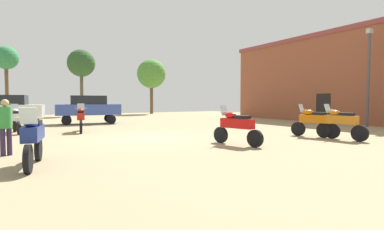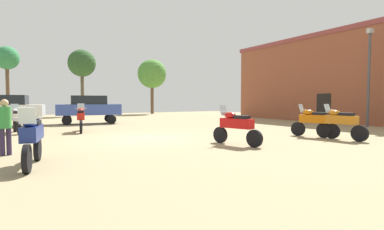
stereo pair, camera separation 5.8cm
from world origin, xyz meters
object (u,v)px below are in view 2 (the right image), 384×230
Objects in this scene: car_1 at (6,108)px; lamp_post at (369,72)px; brick_building at (345,79)px; motorcycle_4 at (340,122)px; motorcycle_3 at (81,118)px; motorcycle_6 at (314,121)px; motorcycle_5 at (17,119)px; car_2 at (89,107)px; tree_1 at (82,64)px; person_2 at (5,123)px; tree_2 at (152,74)px; motorcycle_1 at (32,137)px; motorcycle_8 at (236,126)px; tree_5 at (7,59)px.

lamp_post is (19.51, -11.83, 2.27)m from car_1.
brick_building reaches higher than motorcycle_4.
car_1 is at bearing 125.02° from motorcycle_4.
motorcycle_3 reaches higher than motorcycle_6.
car_2 is at bearing 38.49° from motorcycle_5.
car_2 is 13.05m from tree_1.
motorcycle_5 is 6.89m from person_2.
motorcycle_5 is 14.46m from motorcycle_6.
tree_2 is (11.76, 18.28, 4.25)m from motorcycle_3.
motorcycle_4 is 12.36m from person_2.
person_2 is 24.77m from tree_1.
motorcycle_3 is at bearing -122.77° from tree_2.
car_1 is 11.61m from person_2.
motorcycle_3 is 0.97× the size of motorcycle_5.
tree_1 is at bearing -91.83° from motorcycle_1.
car_1 is at bearing 105.62° from motorcycle_8.
motorcycle_3 is 0.35× the size of lamp_post.
car_1 is 22.93m from lamp_post.
tree_1 reaches higher than tree_2.
tree_1 reaches higher than brick_building.
car_2 reaches higher than person_2.
motorcycle_8 is at bearing 161.88° from motorcycle_4.
lamp_post is at bearing -134.46° from brick_building.
tree_2 reaches higher than motorcycle_5.
motorcycle_5 is 1.02× the size of motorcycle_8.
person_2 is at bearing -98.93° from motorcycle_5.
motorcycle_4 is at bearing -96.20° from tree_2.
person_2 is 19.35m from lamp_post.
car_2 is (-18.40, 7.59, -2.26)m from brick_building.
lamp_post is at bearing -80.04° from tree_2.
motorcycle_4 reaches higher than motorcycle_6.
motorcycle_1 is 14.05m from car_2.
lamp_post is (4.26, -24.28, -1.55)m from tree_2.
person_2 is at bearing 151.65° from motorcycle_8.
motorcycle_6 is at bearing -43.92° from motorcycle_5.
tree_2 is at bearing 42.78° from motorcycle_5.
tree_5 reaches higher than motorcycle_3.
motorcycle_6 is (-11.30, -5.60, -2.70)m from brick_building.
lamp_post reaches higher than car_1.
motorcycle_6 is at bearing -13.18° from motorcycle_8.
motorcycle_3 is 0.30× the size of tree_1.
motorcycle_5 is at bearing 169.96° from motorcycle_3.
tree_2 is at bearing 4.12° from tree_1.
motorcycle_4 is 16.08m from car_2.
tree_2 is at bearing 99.96° from lamp_post.
motorcycle_6 is (11.15, 0.26, -0.01)m from motorcycle_1.
motorcycle_3 is (-19.91, 2.04, -2.70)m from brick_building.
tree_1 reaches higher than car_1.
car_1 is 5.01m from car_2.
brick_building is 20.20m from motorcycle_3.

